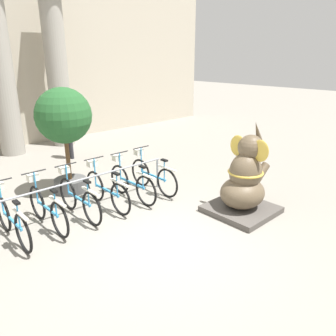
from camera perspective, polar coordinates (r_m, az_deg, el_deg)
ground_plane at (r=6.14m, az=-1.20°, el=-12.30°), size 60.00×60.00×0.00m
column_middle at (r=12.06m, az=-26.98°, el=14.31°), size 0.94×0.94×5.16m
column_right at (r=12.72m, az=-18.73°, el=15.47°), size 0.94×0.94×5.16m
bike_rack at (r=7.17m, az=-13.52°, el=-2.67°), size 3.94×0.05×0.77m
bicycle_0 at (r=6.55m, az=-25.59°, el=-8.06°), size 0.48×1.71×1.04m
bicycle_1 at (r=6.77m, az=-20.36°, el=-6.44°), size 0.48×1.71×1.04m
bicycle_2 at (r=7.02m, az=-15.36°, el=-5.01°), size 0.48×1.71×1.04m
bicycle_3 at (r=7.31m, az=-10.72°, el=-3.66°), size 0.48×1.71×1.04m
bicycle_4 at (r=7.63m, az=-6.42°, el=-2.43°), size 0.48×1.71×1.04m
bicycle_5 at (r=8.04m, az=-2.73°, el=-1.21°), size 0.48×1.71×1.04m
elephant_statue at (r=7.07m, az=13.18°, el=-2.45°), size 1.31×1.31×1.97m
person_pedestrian at (r=11.00m, az=-16.94°, el=6.39°), size 0.21×0.47×1.59m
potted_tree at (r=8.02m, az=-17.64°, el=7.67°), size 1.29×1.29×2.53m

